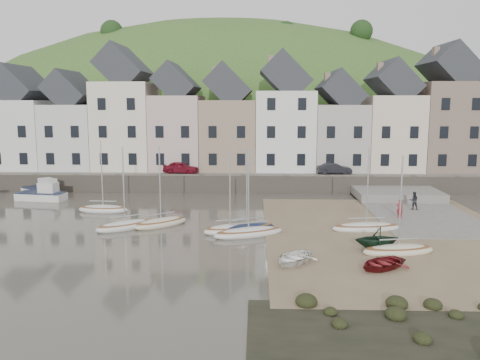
{
  "coord_description": "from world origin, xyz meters",
  "views": [
    {
      "loc": [
        1.35,
        -34.67,
        9.32
      ],
      "look_at": [
        0.0,
        6.0,
        3.0
      ],
      "focal_mm": 37.68,
      "sensor_mm": 36.0,
      "label": 1
    }
  ],
  "objects_px": {
    "rowboat_white": "(293,258)",
    "car_right": "(334,169)",
    "car_left": "(181,167)",
    "sailboat_0": "(103,209)",
    "rowboat_green": "(377,238)",
    "person_dark": "(414,201)",
    "person_red": "(400,208)",
    "rowboat_red": "(381,263)"
  },
  "relations": [
    {
      "from": "sailboat_0",
      "to": "person_dark",
      "type": "relative_size",
      "value": 4.07
    },
    {
      "from": "person_dark",
      "to": "rowboat_green",
      "type": "bearing_deg",
      "value": 68.9
    },
    {
      "from": "rowboat_green",
      "to": "person_red",
      "type": "distance_m",
      "value": 9.62
    },
    {
      "from": "rowboat_white",
      "to": "car_right",
      "type": "height_order",
      "value": "car_right"
    },
    {
      "from": "rowboat_green",
      "to": "car_left",
      "type": "xyz_separation_m",
      "value": [
        -15.87,
        23.11,
        1.45
      ]
    },
    {
      "from": "person_dark",
      "to": "rowboat_white",
      "type": "bearing_deg",
      "value": 57.74
    },
    {
      "from": "person_dark",
      "to": "car_left",
      "type": "xyz_separation_m",
      "value": [
        -21.86,
        11.03,
        1.36
      ]
    },
    {
      "from": "car_right",
      "to": "rowboat_red",
      "type": "bearing_deg",
      "value": 176.96
    },
    {
      "from": "rowboat_white",
      "to": "rowboat_red",
      "type": "height_order",
      "value": "rowboat_red"
    },
    {
      "from": "car_left",
      "to": "car_right",
      "type": "relative_size",
      "value": 1.05
    },
    {
      "from": "person_red",
      "to": "car_left",
      "type": "height_order",
      "value": "car_left"
    },
    {
      "from": "rowboat_white",
      "to": "rowboat_red",
      "type": "xyz_separation_m",
      "value": [
        4.89,
        -0.82,
        0.0
      ]
    },
    {
      "from": "car_left",
      "to": "car_right",
      "type": "xyz_separation_m",
      "value": [
        16.66,
        0.0,
        -0.05
      ]
    },
    {
      "from": "rowboat_green",
      "to": "car_left",
      "type": "bearing_deg",
      "value": -155.14
    },
    {
      "from": "sailboat_0",
      "to": "car_left",
      "type": "relative_size",
      "value": 1.64
    },
    {
      "from": "sailboat_0",
      "to": "rowboat_green",
      "type": "height_order",
      "value": "sailboat_0"
    },
    {
      "from": "rowboat_white",
      "to": "person_dark",
      "type": "relative_size",
      "value": 1.98
    },
    {
      "from": "person_dark",
      "to": "car_left",
      "type": "height_order",
      "value": "car_left"
    },
    {
      "from": "person_red",
      "to": "car_left",
      "type": "distance_m",
      "value": 24.42
    },
    {
      "from": "person_dark",
      "to": "car_left",
      "type": "relative_size",
      "value": 0.4
    },
    {
      "from": "sailboat_0",
      "to": "car_right",
      "type": "bearing_deg",
      "value": 30.0
    },
    {
      "from": "rowboat_white",
      "to": "rowboat_green",
      "type": "relative_size",
      "value": 1.09
    },
    {
      "from": "rowboat_white",
      "to": "car_right",
      "type": "xyz_separation_m",
      "value": [
        6.25,
        25.93,
        1.83
      ]
    },
    {
      "from": "sailboat_0",
      "to": "rowboat_red",
      "type": "distance_m",
      "value": 24.72
    },
    {
      "from": "rowboat_red",
      "to": "car_left",
      "type": "distance_m",
      "value": 30.87
    },
    {
      "from": "sailboat_0",
      "to": "rowboat_green",
      "type": "xyz_separation_m",
      "value": [
        20.72,
        -10.69,
        0.54
      ]
    },
    {
      "from": "person_dark",
      "to": "car_right",
      "type": "relative_size",
      "value": 0.42
    },
    {
      "from": "rowboat_green",
      "to": "car_right",
      "type": "bearing_deg",
      "value": 168.43
    },
    {
      "from": "person_red",
      "to": "car_right",
      "type": "bearing_deg",
      "value": -86.22
    },
    {
      "from": "sailboat_0",
      "to": "person_red",
      "type": "height_order",
      "value": "sailboat_0"
    },
    {
      "from": "sailboat_0",
      "to": "person_dark",
      "type": "height_order",
      "value": "sailboat_0"
    },
    {
      "from": "sailboat_0",
      "to": "person_red",
      "type": "distance_m",
      "value": 24.68
    },
    {
      "from": "rowboat_white",
      "to": "person_dark",
      "type": "xyz_separation_m",
      "value": [
        11.45,
        14.9,
        0.52
      ]
    },
    {
      "from": "rowboat_green",
      "to": "sailboat_0",
      "type": "bearing_deg",
      "value": -126.92
    },
    {
      "from": "rowboat_white",
      "to": "car_left",
      "type": "xyz_separation_m",
      "value": [
        -10.41,
        25.93,
        1.88
      ]
    },
    {
      "from": "rowboat_white",
      "to": "car_right",
      "type": "bearing_deg",
      "value": 111.8
    },
    {
      "from": "car_left",
      "to": "rowboat_white",
      "type": "bearing_deg",
      "value": -150.91
    },
    {
      "from": "rowboat_green",
      "to": "person_dark",
      "type": "distance_m",
      "value": 13.48
    },
    {
      "from": "sailboat_0",
      "to": "rowboat_red",
      "type": "xyz_separation_m",
      "value": [
        20.14,
        -14.33,
        0.12
      ]
    },
    {
      "from": "sailboat_0",
      "to": "car_right",
      "type": "distance_m",
      "value": 24.91
    },
    {
      "from": "person_red",
      "to": "rowboat_red",
      "type": "bearing_deg",
      "value": 61.91
    },
    {
      "from": "rowboat_white",
      "to": "car_right",
      "type": "relative_size",
      "value": 0.83
    }
  ]
}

